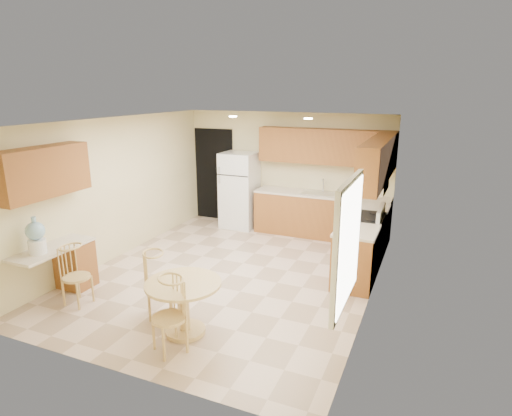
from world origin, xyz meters
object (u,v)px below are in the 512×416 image
at_px(refrigerator, 240,190).
at_px(chair_table_b, 164,312).
at_px(stove, 362,241).
at_px(chair_table_a, 154,280).
at_px(chair_desk, 71,272).
at_px(dining_table, 184,300).
at_px(water_crock, 36,237).

relative_size(refrigerator, chair_table_b, 1.82).
xyz_separation_m(stove, chair_table_b, (-1.62, -3.47, 0.08)).
height_order(chair_table_a, chair_desk, chair_table_a).
relative_size(chair_table_b, chair_desk, 1.05).
relative_size(dining_table, chair_desk, 1.09).
bearing_deg(chair_table_a, dining_table, 34.21).
height_order(dining_table, chair_table_a, chair_table_a).
height_order(dining_table, water_crock, water_crock).
relative_size(stove, dining_table, 1.17).
relative_size(refrigerator, chair_desk, 1.92).
bearing_deg(chair_table_a, chair_table_b, 3.57).
relative_size(stove, chair_table_b, 1.21).
relative_size(dining_table, chair_table_b, 1.03).
bearing_deg(chair_desk, dining_table, 92.07).
distance_m(chair_table_a, water_crock, 1.79).
relative_size(stove, chair_table_a, 1.21).
distance_m(dining_table, chair_desk, 1.81).
bearing_deg(chair_desk, chair_table_a, 99.81).
xyz_separation_m(refrigerator, chair_desk, (-0.60, -4.22, -0.30)).
bearing_deg(chair_table_b, chair_table_a, -16.34).
relative_size(refrigerator, chair_table_a, 1.83).
xyz_separation_m(chair_table_a, chair_desk, (-1.26, -0.19, -0.03)).
bearing_deg(refrigerator, chair_table_b, -74.99).
bearing_deg(refrigerator, dining_table, -73.98).
bearing_deg(dining_table, stove, 60.76).
height_order(chair_desk, water_crock, water_crock).
relative_size(stove, water_crock, 2.07).
relative_size(chair_table_a, chair_desk, 1.05).
bearing_deg(chair_table_a, water_crock, -119.43).
distance_m(refrigerator, stove, 3.14).
distance_m(chair_table_b, water_crock, 2.38).
bearing_deg(dining_table, chair_table_b, -84.11).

